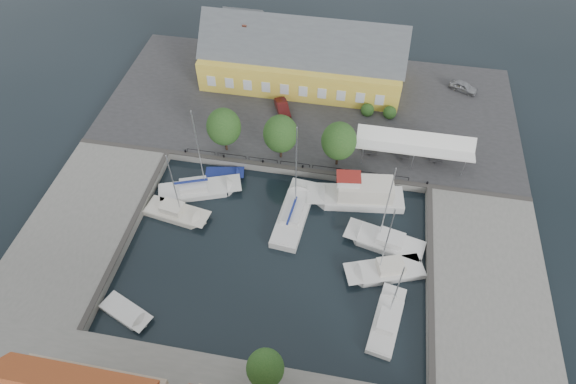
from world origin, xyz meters
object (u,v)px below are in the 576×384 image
object	(u,v)px
east_boat_a	(386,243)
east_boat_b	(386,271)
west_boat_a	(198,190)
warehouse	(298,59)
tent_canopy	(415,143)
car_silver	(464,87)
east_boat_c	(386,323)
west_boat_b	(176,213)
launch_nw	(224,175)
car_red	(283,108)
launch_sw	(126,313)
center_sailboat	(293,216)
trawler	(359,195)

from	to	relation	value
east_boat_a	east_boat_b	size ratio (longest dim) A/B	1.08
west_boat_a	warehouse	bearing A→B (deg)	70.15
tent_canopy	car_silver	size ratio (longest dim) A/B	3.50
east_boat_a	east_boat_c	world-z (taller)	east_boat_a
warehouse	west_boat_b	xyz separation A→B (m)	(-9.71, -26.81, -4.17)
tent_canopy	west_boat_a	xyz separation A→B (m)	(-24.89, -9.12, -3.41)
east_boat_a	west_boat_a	xyz separation A→B (m)	(-22.61, 3.60, 0.01)
warehouse	east_boat_b	distance (m)	33.77
car_silver	launch_nw	world-z (taller)	car_silver
warehouse	east_boat_a	world-z (taller)	east_boat_a
car_red	launch_sw	world-z (taller)	car_red
center_sailboat	launch_sw	world-z (taller)	center_sailboat
east_boat_a	west_boat_b	bearing A→B (deg)	-179.46
west_boat_b	car_red	bearing A→B (deg)	64.81
tent_canopy	east_boat_a	bearing A→B (deg)	-100.16
trawler	launch_sw	bearing A→B (deg)	-139.02
east_boat_a	east_boat_c	bearing A→B (deg)	-87.41
east_boat_b	east_boat_a	bearing A→B (deg)	92.64
car_red	east_boat_a	world-z (taller)	east_boat_a
warehouse	trawler	distance (m)	23.81
warehouse	launch_nw	bearing A→B (deg)	-106.66
tent_canopy	east_boat_b	distance (m)	16.85
tent_canopy	launch_nw	distance (m)	23.56
east_boat_c	west_boat_a	size ratio (longest dim) A/B	0.76
trawler	east_boat_c	size ratio (longest dim) A/B	1.19
trawler	car_red	bearing A→B (deg)	131.60
warehouse	center_sailboat	distance (m)	25.49
car_silver	car_red	world-z (taller)	car_red
east_boat_a	east_boat_b	world-z (taller)	east_boat_a
tent_canopy	warehouse	bearing A→B (deg)	140.14
car_red	east_boat_b	distance (m)	27.12
east_boat_b	launch_nw	size ratio (longest dim) A/B	2.27
trawler	launch_sw	distance (m)	28.31
car_silver	east_boat_c	xyz separation A→B (m)	(-8.97, -37.53, -1.42)
center_sailboat	west_boat_b	world-z (taller)	center_sailboat
tent_canopy	west_boat_a	distance (m)	26.73
tent_canopy	car_red	bearing A→B (deg)	160.96
west_boat_a	launch_nw	size ratio (longest dim) A/B	2.58
west_boat_a	east_boat_b	bearing A→B (deg)	-17.64
east_boat_c	car_red	bearing A→B (deg)	118.86
east_boat_b	west_boat_a	world-z (taller)	west_boat_a
center_sailboat	east_boat_a	bearing A→B (deg)	-8.98
west_boat_b	launch_nw	distance (m)	7.99
car_red	center_sailboat	distance (m)	17.66
warehouse	launch_sw	world-z (taller)	warehouse
warehouse	east_boat_b	bearing A→B (deg)	-64.39
east_boat_b	launch_sw	world-z (taller)	east_boat_b
east_boat_c	tent_canopy	bearing A→B (deg)	85.24
east_boat_b	center_sailboat	bearing A→B (deg)	153.83
west_boat_a	west_boat_b	bearing A→B (deg)	-110.26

